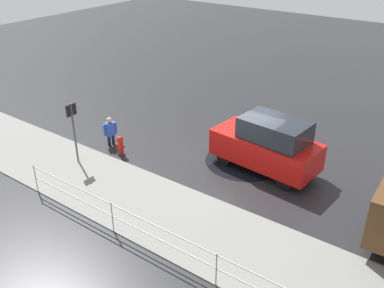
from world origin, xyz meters
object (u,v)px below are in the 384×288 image
Objects in this scene: fire_hydrant at (120,146)px; pedestrian at (110,130)px; moving_hatchback at (268,144)px; sign_post at (73,124)px.

pedestrian reaches higher than fire_hydrant.
fire_hydrant is 0.66× the size of pedestrian.
sign_post is at bearing 31.71° from moving_hatchback.
fire_hydrant is 1.03m from pedestrian.
sign_post reaches higher than fire_hydrant.
pedestrian is 0.51× the size of sign_post.
fire_hydrant is 0.33× the size of sign_post.
moving_hatchback is 1.68× the size of sign_post.
moving_hatchback reaches higher than pedestrian.
pedestrian is at bearing 18.03° from moving_hatchback.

